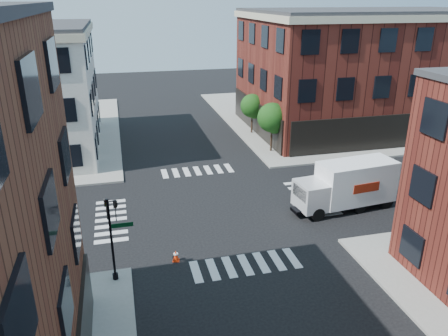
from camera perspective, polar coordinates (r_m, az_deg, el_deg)
name	(u,v)px	position (r m, az deg, el deg)	size (l,w,h in m)	color
ground	(216,208)	(29.95, -1.02, -5.24)	(120.00, 120.00, 0.00)	black
sidewalk_ne	(345,114)	(55.87, 15.48, 6.83)	(30.00, 30.00, 0.15)	gray
building_ne	(369,71)	(50.25, 18.40, 11.88)	(25.00, 16.00, 12.00)	#471711
tree_near	(273,119)	(39.86, 6.39, 6.36)	(2.69, 2.69, 4.49)	black
tree_far	(253,107)	(45.42, 3.78, 7.95)	(2.43, 2.43, 4.07)	black
signal_pole	(112,230)	(22.14, -14.39, -7.90)	(1.29, 1.24, 4.60)	black
box_truck	(348,185)	(30.41, 15.88, -2.16)	(7.37, 2.89, 3.26)	white
traffic_cone	(176,256)	(24.37, -6.31, -11.31)	(0.43, 0.43, 0.66)	#F2300A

